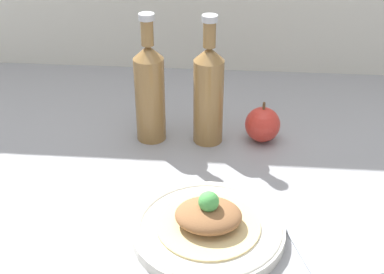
{
  "coord_description": "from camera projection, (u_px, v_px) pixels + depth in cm",
  "views": [
    {
      "loc": [
        4.66,
        -81.27,
        57.23
      ],
      "look_at": [
        -2.06,
        -0.12,
        9.36
      ],
      "focal_mm": 50.0,
      "sensor_mm": 36.0,
      "label": 1
    }
  ],
  "objects": [
    {
      "name": "cider_bottle_left",
      "position": [
        150.0,
        90.0,
        1.07
      ],
      "size": [
        6.08,
        6.08,
        26.75
      ],
      "color": "olive",
      "rests_on": "ground_plane"
    },
    {
      "name": "apple",
      "position": [
        263.0,
        124.0,
        1.1
      ],
      "size": [
        7.31,
        7.31,
        8.7
      ],
      "color": "red",
      "rests_on": "ground_plane"
    },
    {
      "name": "cider_bottle_right",
      "position": [
        209.0,
        93.0,
        1.06
      ],
      "size": [
        6.08,
        6.08,
        26.75
      ],
      "color": "olive",
      "rests_on": "ground_plane"
    },
    {
      "name": "napkin",
      "position": [
        334.0,
        243.0,
        0.84
      ],
      "size": [
        16.35,
        18.2,
        0.8
      ],
      "color": "#B7BCC6",
      "rests_on": "ground_plane"
    },
    {
      "name": "ground_plane",
      "position": [
        203.0,
        189.0,
        1.0
      ],
      "size": [
        180.0,
        110.0,
        4.0
      ],
      "primitive_type": "cube",
      "color": "gray"
    },
    {
      "name": "plated_food",
      "position": [
        208.0,
        217.0,
        0.84
      ],
      "size": [
        16.71,
        16.71,
        6.51
      ],
      "color": "#D6BC7F",
      "rests_on": "plate"
    },
    {
      "name": "plate",
      "position": [
        208.0,
        229.0,
        0.85
      ],
      "size": [
        24.58,
        24.58,
        2.27
      ],
      "color": "silver",
      "rests_on": "ground_plane"
    }
  ]
}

